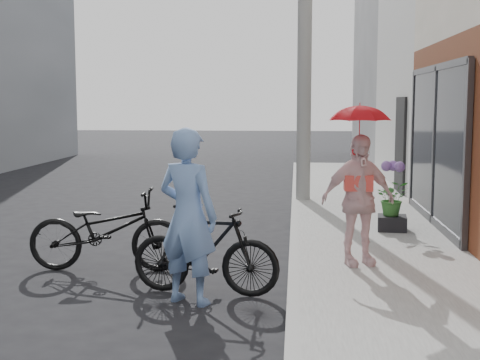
# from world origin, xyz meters

# --- Properties ---
(ground) EXTENTS (80.00, 80.00, 0.00)m
(ground) POSITION_xyz_m (0.00, 0.00, 0.00)
(ground) COLOR black
(ground) RESTS_ON ground
(sidewalk) EXTENTS (2.20, 24.00, 0.12)m
(sidewalk) POSITION_xyz_m (2.10, 2.00, 0.06)
(sidewalk) COLOR gray
(sidewalk) RESTS_ON ground
(curb) EXTENTS (0.12, 24.00, 0.12)m
(curb) POSITION_xyz_m (0.94, 2.00, 0.06)
(curb) COLOR #9E9E99
(curb) RESTS_ON ground
(utility_pole) EXTENTS (0.28, 0.28, 7.00)m
(utility_pole) POSITION_xyz_m (1.10, 6.00, 3.50)
(utility_pole) COLOR #9E9E99
(utility_pole) RESTS_ON ground
(officer) EXTENTS (0.77, 0.66, 1.80)m
(officer) POSITION_xyz_m (-0.13, -0.68, 0.90)
(officer) COLOR #6F91C6
(officer) RESTS_ON ground
(bike_left) EXTENTS (1.93, 0.75, 1.00)m
(bike_left) POSITION_xyz_m (-1.33, 0.53, 0.50)
(bike_left) COLOR black
(bike_left) RESTS_ON ground
(bike_right) EXTENTS (1.66, 0.67, 0.97)m
(bike_right) POSITION_xyz_m (0.00, -0.36, 0.48)
(bike_right) COLOR black
(bike_right) RESTS_ON ground
(kimono_woman) EXTENTS (0.98, 0.65, 1.55)m
(kimono_woman) POSITION_xyz_m (1.69, 0.62, 0.90)
(kimono_woman) COLOR beige
(kimono_woman) RESTS_ON sidewalk
(parasol) EXTENTS (0.70, 0.70, 0.62)m
(parasol) POSITION_xyz_m (1.69, 0.62, 1.98)
(parasol) COLOR red
(parasol) RESTS_ON kimono_woman
(planter) EXTENTS (0.47, 0.47, 0.22)m
(planter) POSITION_xyz_m (2.41, 2.81, 0.23)
(planter) COLOR black
(planter) RESTS_ON sidewalk
(potted_plant) EXTENTS (0.48, 0.42, 0.53)m
(potted_plant) POSITION_xyz_m (2.41, 2.81, 0.61)
(potted_plant) COLOR #36732E
(potted_plant) RESTS_ON planter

